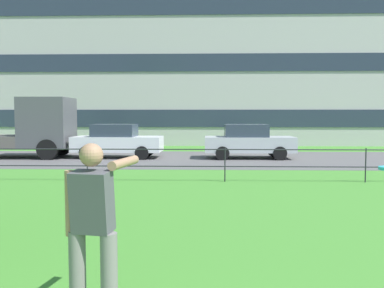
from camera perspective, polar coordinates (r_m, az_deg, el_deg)
street_strip at (r=19.23m, az=-2.53°, el=-1.96°), size 80.00×7.71×0.01m
park_fence at (r=12.68m, az=-4.84°, el=-1.96°), size 36.74×0.04×1.00m
person_thrower at (r=4.19m, az=-13.03°, el=-10.56°), size 0.62×0.75×1.70m
flatbed_truck_far_left at (r=21.33m, az=-22.37°, el=1.60°), size 7.38×2.67×2.75m
car_white_center at (r=19.88m, az=-9.91°, el=0.42°), size 4.04×1.89×1.54m
car_silver_left at (r=19.49m, az=7.51°, el=0.37°), size 4.01×1.83×1.54m
apartment_building_background at (r=33.69m, az=0.66°, el=15.80°), size 37.24×12.03×17.83m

